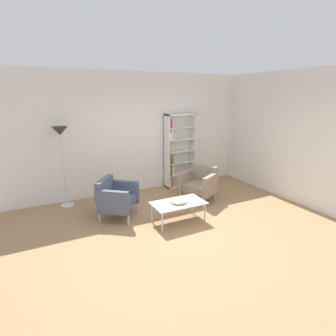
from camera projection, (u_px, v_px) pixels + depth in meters
name	position (u px, v px, depth m)	size (l,w,h in m)	color
ground_plane	(190.00, 229.00, 4.85)	(8.32, 8.32, 0.00)	#9E7751
plaster_back_panel	(139.00, 133.00, 6.59)	(6.40, 0.12, 2.90)	silver
plaster_right_partition	(282.00, 135.00, 6.23)	(0.12, 5.20, 2.90)	silver
bookshelf_tall	(177.00, 151.00, 6.97)	(0.80, 0.30, 1.90)	silver
coffee_table_low	(178.00, 204.00, 5.03)	(1.00, 0.56, 0.40)	silver
decorative_bowl	(178.00, 201.00, 5.01)	(0.32, 0.32, 0.05)	beige
armchair_near_window	(199.00, 183.00, 6.12)	(0.91, 0.93, 0.78)	gray
armchair_by_bookshelf	(116.00, 197.00, 5.24)	(0.94, 0.95, 0.78)	#4C566B
floor_lamp_torchiere	(61.00, 141.00, 5.50)	(0.32, 0.32, 1.74)	silver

